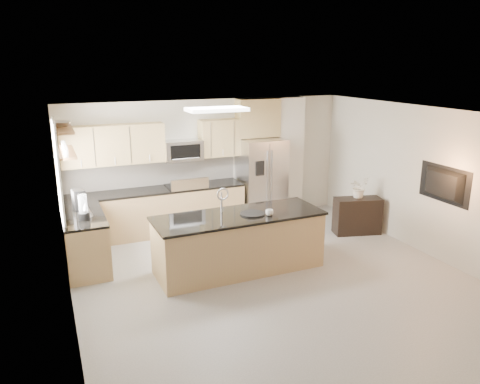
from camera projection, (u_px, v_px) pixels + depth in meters
name	position (u px, v px, depth m)	size (l,w,h in m)	color
floor	(279.00, 284.00, 7.27)	(6.50, 6.50, 0.00)	#ACA9A3
ceiling	(283.00, 116.00, 6.57)	(6.00, 6.50, 0.02)	white
wall_back	(208.00, 162.00, 9.80)	(6.00, 0.02, 2.60)	beige
wall_front	(456.00, 306.00, 4.04)	(6.00, 0.02, 2.60)	beige
wall_left	(66.00, 232.00, 5.79)	(0.02, 6.50, 2.60)	beige
wall_right	(435.00, 184.00, 8.05)	(0.02, 6.50, 2.60)	beige
back_counter	(156.00, 211.00, 9.28)	(3.55, 0.66, 1.44)	tan
left_counter	(85.00, 241.00, 7.78)	(0.66, 1.50, 0.92)	tan
range	(187.00, 207.00, 9.51)	(0.76, 0.64, 1.14)	black
upper_cabinets	(147.00, 143.00, 9.03)	(3.50, 0.33, 0.75)	tan
microwave	(183.00, 150.00, 9.31)	(0.76, 0.40, 0.40)	silver
refrigerator	(261.00, 180.00, 9.98)	(0.92, 0.78, 1.78)	silver
partition_column	(288.00, 157.00, 10.35)	(0.60, 0.30, 2.60)	silver
window	(58.00, 173.00, 7.35)	(0.04, 1.15, 1.65)	white
shelf_lower	(65.00, 152.00, 7.40)	(0.30, 1.20, 0.04)	olive
shelf_upper	(62.00, 129.00, 7.30)	(0.30, 1.20, 0.04)	olive
ceiling_fixture	(217.00, 109.00, 7.85)	(1.00, 0.50, 0.06)	white
island	(239.00, 242.00, 7.66)	(2.79, 1.05, 1.38)	tan
credenza	(357.00, 216.00, 9.33)	(0.91, 0.38, 0.73)	black
cup	(269.00, 213.00, 7.47)	(0.13, 0.13, 0.10)	white
platter	(252.00, 214.00, 7.54)	(0.40, 0.40, 0.02)	black
blender	(83.00, 209.00, 7.34)	(0.18, 0.18, 0.41)	black
kettle	(86.00, 209.00, 7.53)	(0.21, 0.21, 0.27)	silver
coffee_maker	(79.00, 201.00, 7.82)	(0.22, 0.26, 0.36)	black
bowl	(61.00, 123.00, 7.45)	(0.40, 0.40, 0.10)	silver
flower_vase	(359.00, 182.00, 9.22)	(0.57, 0.49, 0.63)	white
television	(440.00, 185.00, 7.82)	(1.08, 0.14, 0.62)	black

